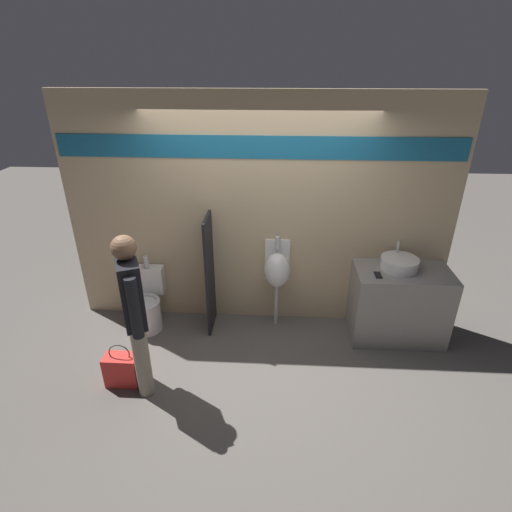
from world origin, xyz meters
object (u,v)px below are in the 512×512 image
at_px(shopping_bag, 122,369).
at_px(urinal_near_counter, 277,270).
at_px(cell_phone, 378,275).
at_px(sink_basin, 399,263).
at_px(toilet, 147,305).
at_px(person_in_vest, 134,311).

bearing_deg(shopping_bag, urinal_near_counter, 36.39).
height_order(cell_phone, shopping_bag, cell_phone).
distance_m(urinal_near_counter, shopping_bag, 1.98).
distance_m(sink_basin, toilet, 2.98).
bearing_deg(shopping_bag, toilet, 92.27).
bearing_deg(cell_phone, urinal_near_counter, 165.85).
relative_size(urinal_near_counter, toilet, 1.32).
xyz_separation_m(person_in_vest, shopping_bag, (-0.23, 0.04, -0.74)).
distance_m(person_in_vest, shopping_bag, 0.78).
bearing_deg(cell_phone, shopping_bag, -162.04).
xyz_separation_m(cell_phone, urinal_near_counter, (-1.09, 0.27, -0.12)).
xyz_separation_m(sink_basin, cell_phone, (-0.26, -0.18, -0.06)).
bearing_deg(shopping_bag, sink_basin, 19.64).
distance_m(toilet, shopping_bag, 0.98).
relative_size(sink_basin, shopping_bag, 0.86).
bearing_deg(toilet, sink_basin, 1.01).
bearing_deg(shopping_bag, person_in_vest, -9.29).
bearing_deg(person_in_vest, urinal_near_counter, -72.89).
bearing_deg(toilet, shopping_bag, -87.73).
bearing_deg(cell_phone, toilet, 177.22).
height_order(sink_basin, cell_phone, sink_basin).
bearing_deg(sink_basin, urinal_near_counter, 175.99).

